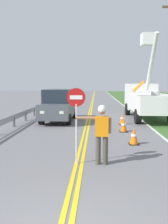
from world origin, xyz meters
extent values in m
cube|color=yellow|center=(-0.09, 20.00, 0.01)|extent=(0.11, 110.00, 0.01)
cube|color=yellow|center=(0.09, 20.00, 0.01)|extent=(0.11, 110.00, 0.01)
cube|color=silver|center=(3.60, 20.00, 0.01)|extent=(0.12, 110.00, 0.01)
cube|color=silver|center=(-3.60, 20.00, 0.01)|extent=(0.12, 110.00, 0.01)
cylinder|color=#474238|center=(0.80, 4.09, 0.44)|extent=(0.16, 0.16, 0.88)
cylinder|color=#474238|center=(0.58, 4.10, 0.44)|extent=(0.16, 0.16, 0.88)
cube|color=orange|center=(0.69, 4.09, 1.18)|extent=(0.41, 0.26, 0.60)
cylinder|color=#996B4C|center=(0.19, 4.11, 1.43)|extent=(0.60, 0.11, 0.09)
cylinder|color=#996B4C|center=(0.93, 4.08, 1.21)|extent=(0.09, 0.09, 0.48)
sphere|color=#996B4C|center=(0.69, 4.09, 1.65)|extent=(0.22, 0.22, 0.22)
sphere|color=white|center=(0.69, 4.09, 1.70)|extent=(0.25, 0.25, 0.25)
cylinder|color=silver|center=(-0.09, 4.12, 0.92)|extent=(0.04, 0.04, 1.85)
cylinder|color=#B71414|center=(-0.09, 4.12, 2.05)|extent=(0.56, 0.03, 0.56)
cube|color=white|center=(-0.09, 4.11, 2.05)|extent=(0.38, 0.01, 0.12)
cube|color=white|center=(4.08, 12.79, 1.21)|extent=(2.39, 4.64, 1.10)
cube|color=white|center=(4.02, 16.24, 1.46)|extent=(2.24, 2.14, 2.00)
cube|color=#1E2833|center=(4.00, 17.27, 1.76)|extent=(1.98, 0.10, 0.90)
cylinder|color=silver|center=(4.10, 11.87, 1.88)|extent=(0.56, 0.56, 0.24)
cylinder|color=silver|center=(4.08, 13.04, 3.75)|extent=(0.29, 2.55, 3.62)
cube|color=white|center=(4.06, 14.21, 5.50)|extent=(0.92, 0.92, 0.80)
cube|color=orange|center=(2.94, 10.97, 2.31)|extent=(0.61, 0.81, 0.59)
cylinder|color=black|center=(2.99, 16.02, 0.46)|extent=(0.34, 0.93, 0.92)
cylinder|color=black|center=(5.05, 16.06, 0.46)|extent=(0.34, 0.93, 0.92)
cylinder|color=black|center=(3.07, 11.73, 0.46)|extent=(0.34, 0.93, 0.92)
cube|color=#4C5156|center=(-1.93, 12.57, 0.80)|extent=(1.95, 4.64, 0.92)
cube|color=#1E2833|center=(-1.93, 12.57, 1.68)|extent=(1.68, 2.89, 0.84)
cube|color=#EAEACC|center=(-1.43, 10.28, 0.85)|extent=(0.24, 0.07, 0.16)
cube|color=#EAEACC|center=(-2.53, 10.31, 0.85)|extent=(0.24, 0.07, 0.16)
cylinder|color=black|center=(-1.14, 11.13, 0.34)|extent=(0.30, 0.69, 0.68)
cylinder|color=black|center=(-2.78, 11.17, 0.34)|extent=(0.30, 0.69, 0.68)
cylinder|color=black|center=(-1.08, 13.98, 0.34)|extent=(0.30, 0.69, 0.68)
cylinder|color=black|center=(-2.72, 14.02, 0.34)|extent=(0.30, 0.69, 0.68)
cone|color=orange|center=(2.06, 6.61, 0.35)|extent=(0.36, 0.36, 0.70)
cylinder|color=white|center=(2.06, 6.61, 0.39)|extent=(0.25, 0.25, 0.08)
cube|color=black|center=(2.06, 6.61, 0.01)|extent=(0.40, 0.40, 0.03)
cone|color=orange|center=(1.93, 9.20, 0.35)|extent=(0.36, 0.36, 0.70)
cylinder|color=white|center=(1.93, 9.20, 0.39)|extent=(0.25, 0.25, 0.08)
cube|color=black|center=(1.93, 9.20, 0.01)|extent=(0.40, 0.40, 0.03)
cone|color=orange|center=(2.10, 11.47, 0.35)|extent=(0.36, 0.36, 0.70)
cylinder|color=white|center=(2.10, 11.47, 0.39)|extent=(0.25, 0.25, 0.08)
cube|color=black|center=(2.10, 11.47, 0.01)|extent=(0.40, 0.40, 0.03)
cube|color=#9EA0A3|center=(-4.20, 16.09, 0.55)|extent=(0.06, 32.00, 0.32)
cube|color=#4C4C51|center=(-4.20, 10.38, 0.28)|extent=(0.10, 0.10, 0.55)
cube|color=#4C4C51|center=(-4.20, 12.66, 0.28)|extent=(0.10, 0.10, 0.55)
cube|color=#4C4C51|center=(-4.20, 14.95, 0.28)|extent=(0.10, 0.10, 0.55)
cube|color=#4C4C51|center=(-4.20, 17.24, 0.28)|extent=(0.10, 0.10, 0.55)
cube|color=#4C4C51|center=(-4.20, 19.52, 0.28)|extent=(0.10, 0.10, 0.55)
cube|color=#4C4C51|center=(-4.20, 21.81, 0.28)|extent=(0.10, 0.10, 0.55)
cube|color=#4C4C51|center=(-4.20, 24.09, 0.28)|extent=(0.10, 0.10, 0.55)
cube|color=#4C4C51|center=(-4.20, 26.38, 0.28)|extent=(0.10, 0.10, 0.55)
cube|color=#4C4C51|center=(-4.20, 28.66, 0.28)|extent=(0.10, 0.10, 0.55)
cube|color=#4C4C51|center=(-4.20, 30.95, 0.28)|extent=(0.10, 0.10, 0.55)
camera|label=1|loc=(0.51, -3.11, 2.46)|focal=38.77mm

